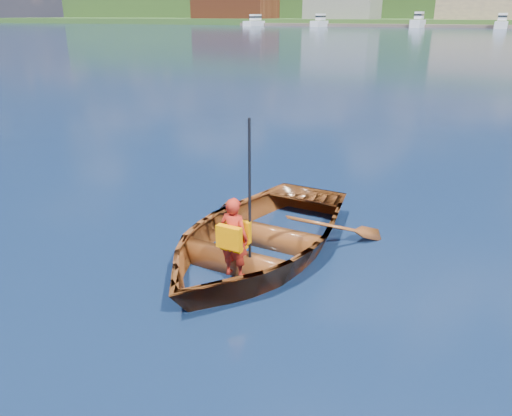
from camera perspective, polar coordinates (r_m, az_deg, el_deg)
name	(u,v)px	position (r m, az deg, el deg)	size (l,w,h in m)	color
ground	(294,295)	(6.46, 4.42, -9.90)	(600.00, 600.00, 0.00)	#102648
rowboat	(257,235)	(7.37, 0.11, -3.14)	(3.22, 4.39, 0.88)	brown
child_paddler	(234,237)	(6.44, -2.50, -3.31)	(0.41, 0.34, 2.09)	red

